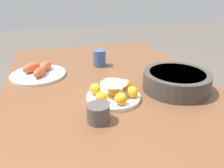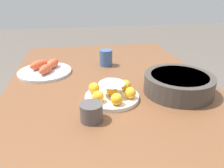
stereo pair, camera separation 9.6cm
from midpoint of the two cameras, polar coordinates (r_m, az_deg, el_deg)
The scene contains 6 objects.
dining_table at distance 1.07m, azimuth 2.59°, elevation -4.96°, with size 1.52×0.98×0.77m.
cake_plate at distance 0.91m, azimuth 3.01°, elevation -2.39°, with size 0.23×0.23×0.08m.
serving_bowl at distance 1.01m, azimuth 19.60°, elevation 0.12°, with size 0.30×0.30×0.08m.
seafood_platter at distance 1.22m, azimuth -14.92°, elevation 3.63°, with size 0.28×0.28×0.06m.
cup_near at distance 0.77m, azimuth -1.83°, elevation -7.46°, with size 0.08×0.08×0.07m.
cup_far at distance 1.28m, azimuth 0.56°, elevation 6.82°, with size 0.07×0.07×0.09m.
Camera 2 is at (0.92, -0.16, 1.21)m, focal length 35.00 mm.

